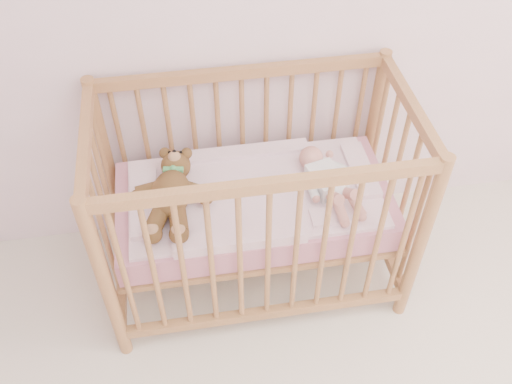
{
  "coord_description": "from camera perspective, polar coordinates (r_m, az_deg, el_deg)",
  "views": [
    {
      "loc": [
        -0.73,
        -0.13,
        2.38
      ],
      "look_at": [
        -0.45,
        1.55,
        0.62
      ],
      "focal_mm": 40.0,
      "sensor_mm": 36.0,
      "label": 1
    }
  ],
  "objects": [
    {
      "name": "crib",
      "position": [
        2.57,
        -0.18,
        -1.07
      ],
      "size": [
        1.36,
        0.76,
        1.0
      ],
      "primitive_type": null,
      "color": "#B57D4D",
      "rests_on": "floor"
    },
    {
      "name": "mattress",
      "position": [
        2.58,
        -0.18,
        -1.3
      ],
      "size": [
        1.22,
        0.62,
        0.13
      ],
      "primitive_type": "cube",
      "color": "pink",
      "rests_on": "crib"
    },
    {
      "name": "blanket",
      "position": [
        2.52,
        -0.18,
        -0.14
      ],
      "size": [
        1.1,
        0.58,
        0.06
      ],
      "primitive_type": null,
      "color": "#F0A5BD",
      "rests_on": "mattress"
    },
    {
      "name": "baby",
      "position": [
        2.51,
        7.07,
        1.57
      ],
      "size": [
        0.35,
        0.53,
        0.12
      ],
      "primitive_type": null,
      "rotation": [
        0.0,
        0.0,
        0.26
      ],
      "color": "white",
      "rests_on": "blanket"
    },
    {
      "name": "teddy_bear",
      "position": [
        2.43,
        -8.51,
        -0.07
      ],
      "size": [
        0.45,
        0.58,
        0.15
      ],
      "primitive_type": null,
      "rotation": [
        0.0,
        0.0,
        -0.17
      ],
      "color": "brown",
      "rests_on": "blanket"
    }
  ]
}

